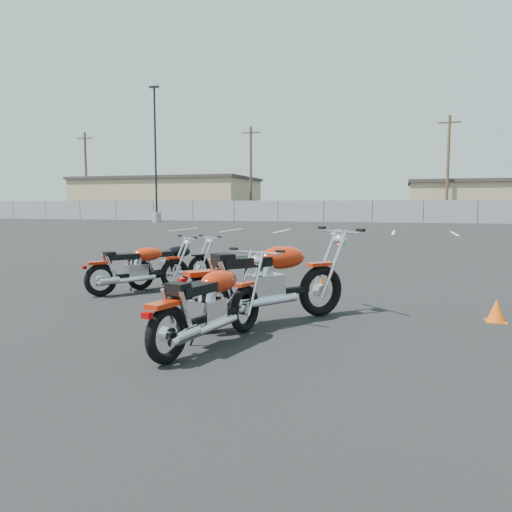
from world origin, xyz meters
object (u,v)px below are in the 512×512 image
(motorcycle_second_black, at_px, (171,264))
(motorcycle_third_red, at_px, (268,281))
(motorcycle_rear_red, at_px, (210,305))
(motorcycle_front_red, at_px, (139,268))

(motorcycle_second_black, distance_m, motorcycle_third_red, 3.34)
(motorcycle_second_black, distance_m, motorcycle_rear_red, 4.03)
(motorcycle_front_red, xyz_separation_m, motorcycle_third_red, (2.67, -1.52, 0.11))
(motorcycle_front_red, relative_size, motorcycle_rear_red, 0.86)
(motorcycle_front_red, bearing_deg, motorcycle_rear_red, -48.48)
(motorcycle_second_black, relative_size, motorcycle_third_red, 0.82)
(motorcycle_second_black, relative_size, motorcycle_rear_red, 0.87)
(motorcycle_third_red, bearing_deg, motorcycle_second_black, 136.99)
(motorcycle_front_red, height_order, motorcycle_rear_red, motorcycle_rear_red)
(motorcycle_third_red, distance_m, motorcycle_rear_red, 1.19)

